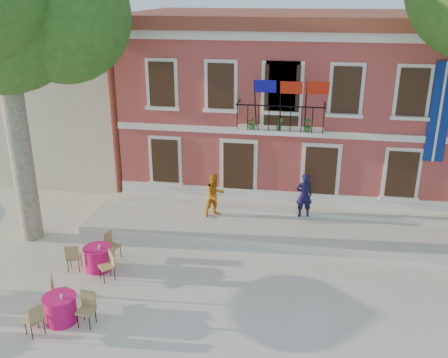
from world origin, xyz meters
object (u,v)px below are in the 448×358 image
Objects in this scene: cafe_table_1 at (60,308)px; cafe_table_3 at (98,257)px; pedestrian_navy at (304,195)px; pedestrian_orange at (215,195)px.

cafe_table_1 is 1.03× the size of cafe_table_3.
pedestrian_navy reaches higher than cafe_table_1.
pedestrian_orange is 7.36m from cafe_table_1.
pedestrian_orange is 5.06m from cafe_table_3.
cafe_table_1 is 2.72m from cafe_table_3.
pedestrian_navy is 0.94× the size of cafe_table_3.
cafe_table_3 is at bearing 21.09° from pedestrian_navy.
pedestrian_navy reaches higher than cafe_table_3.
cafe_table_1 is at bearing 34.86° from pedestrian_navy.
pedestrian_orange is (-3.33, -0.52, -0.03)m from pedestrian_navy.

